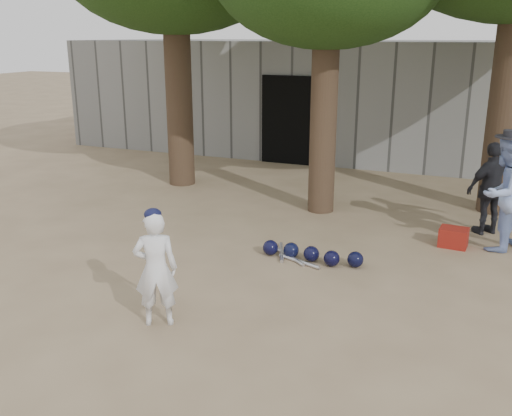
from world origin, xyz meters
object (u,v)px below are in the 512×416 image
at_px(spectator_blue, 503,193).
at_px(red_bag, 453,237).
at_px(spectator_dark, 491,189).
at_px(boy_player, 156,269).

height_order(spectator_blue, red_bag, spectator_blue).
bearing_deg(red_bag, spectator_dark, 61.65).
distance_m(boy_player, spectator_dark, 5.83).
xyz_separation_m(spectator_blue, spectator_dark, (-0.16, 0.71, -0.12)).
relative_size(boy_player, spectator_blue, 0.76).
bearing_deg(spectator_dark, red_bag, 22.78).
height_order(boy_player, red_bag, boy_player).
bearing_deg(boy_player, spectator_dark, -153.49).
bearing_deg(boy_player, spectator_blue, -159.31).
bearing_deg(boy_player, red_bag, -154.99).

